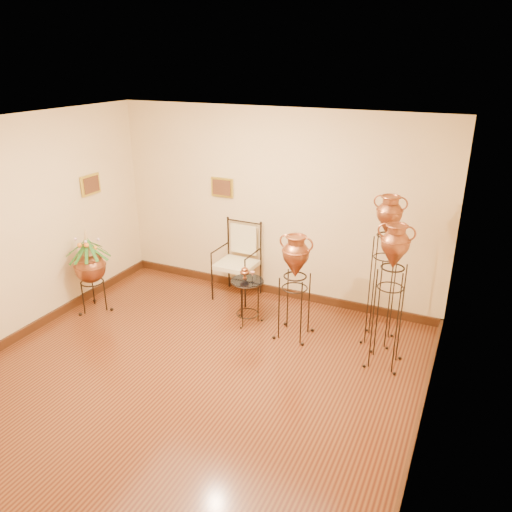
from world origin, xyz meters
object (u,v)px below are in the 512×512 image
at_px(planter_urn, 90,264).
at_px(armchair, 236,262).
at_px(side_table, 247,300).
at_px(amphora_tall, 384,270).
at_px(amphora_mid, 389,296).

distance_m(planter_urn, armchair, 2.09).
relative_size(armchair, side_table, 1.43).
bearing_deg(side_table, amphora_tall, 9.20).
distance_m(amphora_mid, planter_urn, 4.10).
xyz_separation_m(amphora_tall, side_table, (-1.73, -0.28, -0.66)).
distance_m(amphora_tall, side_table, 1.87).
relative_size(amphora_tall, amphora_mid, 1.10).
bearing_deg(planter_urn, amphora_tall, 12.62).
bearing_deg(amphora_mid, amphora_tall, 109.46).
height_order(amphora_tall, planter_urn, amphora_tall).
xyz_separation_m(planter_urn, armchair, (1.68, 1.24, -0.13)).
height_order(amphora_mid, side_table, amphora_mid).
xyz_separation_m(amphora_mid, planter_urn, (-4.08, -0.37, -0.19)).
distance_m(amphora_tall, planter_urn, 4.01).
relative_size(amphora_tall, side_table, 2.43).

